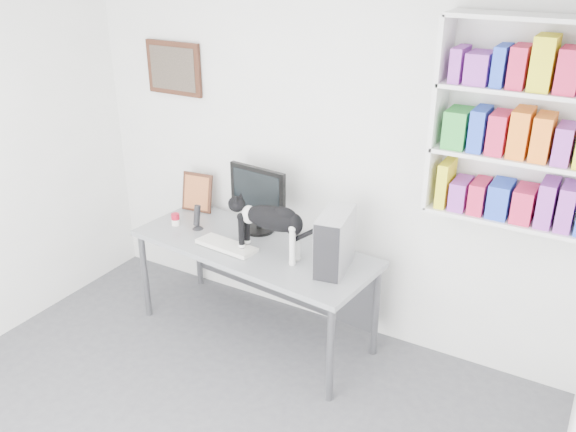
{
  "coord_description": "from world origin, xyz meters",
  "views": [
    {
      "loc": [
        1.93,
        -1.83,
        2.83
      ],
      "look_at": [
        0.0,
        1.53,
        1.07
      ],
      "focal_mm": 38.0,
      "sensor_mm": 36.0,
      "label": 1
    }
  ],
  "objects": [
    {
      "name": "room",
      "position": [
        0.0,
        0.0,
        1.35
      ],
      "size": [
        4.01,
        4.01,
        2.7
      ],
      "color": "#58585D",
      "rests_on": "ground"
    },
    {
      "name": "bookshelf",
      "position": [
        1.4,
        1.85,
        1.85
      ],
      "size": [
        1.03,
        0.28,
        1.24
      ],
      "primitive_type": "cube",
      "color": "silver",
      "rests_on": "room"
    },
    {
      "name": "wall_art",
      "position": [
        -1.3,
        1.97,
        1.9
      ],
      "size": [
        0.52,
        0.04,
        0.42
      ],
      "primitive_type": "cube",
      "color": "#4D2818",
      "rests_on": "room"
    },
    {
      "name": "desk",
      "position": [
        -0.28,
        1.52,
        0.39
      ],
      "size": [
        1.93,
        0.91,
        0.78
      ],
      "primitive_type": "cube",
      "rotation": [
        0.0,
        0.0,
        -0.1
      ],
      "color": "gray",
      "rests_on": "room"
    },
    {
      "name": "monitor",
      "position": [
        -0.38,
        1.75,
        1.04
      ],
      "size": [
        0.52,
        0.29,
        0.53
      ],
      "primitive_type": "cube",
      "rotation": [
        0.0,
        0.0,
        -0.11
      ],
      "color": "black",
      "rests_on": "desk"
    },
    {
      "name": "keyboard",
      "position": [
        -0.43,
        1.39,
        0.79
      ],
      "size": [
        0.48,
        0.22,
        0.04
      ],
      "primitive_type": "cube",
      "rotation": [
        0.0,
        0.0,
        -0.09
      ],
      "color": "silver",
      "rests_on": "desk"
    },
    {
      "name": "pc_tower",
      "position": [
        0.38,
        1.51,
        0.98
      ],
      "size": [
        0.25,
        0.44,
        0.41
      ],
      "primitive_type": "cube",
      "rotation": [
        0.0,
        0.0,
        0.17
      ],
      "color": "silver",
      "rests_on": "desk"
    },
    {
      "name": "speaker",
      "position": [
        -0.81,
        1.54,
        0.88
      ],
      "size": [
        0.11,
        0.11,
        0.2
      ],
      "primitive_type": "cylinder",
      "rotation": [
        0.0,
        0.0,
        -0.35
      ],
      "color": "black",
      "rests_on": "desk"
    },
    {
      "name": "leaning_print",
      "position": [
        -1.03,
        1.83,
        0.94
      ],
      "size": [
        0.28,
        0.14,
        0.33
      ],
      "primitive_type": "cube",
      "rotation": [
        0.0,
        0.0,
        0.12
      ],
      "color": "#4D2818",
      "rests_on": "desk"
    },
    {
      "name": "soup_can",
      "position": [
        -1.01,
        1.51,
        0.82
      ],
      "size": [
        0.09,
        0.09,
        0.1
      ],
      "primitive_type": "cylinder",
      "rotation": [
        0.0,
        0.0,
        -0.43
      ],
      "color": "#B20F26",
      "rests_on": "desk"
    },
    {
      "name": "cat",
      "position": [
        -0.08,
        1.43,
        0.98
      ],
      "size": [
        0.67,
        0.21,
        0.41
      ],
      "primitive_type": null,
      "rotation": [
        0.0,
        0.0,
        0.05
      ],
      "color": "black",
      "rests_on": "desk"
    }
  ]
}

